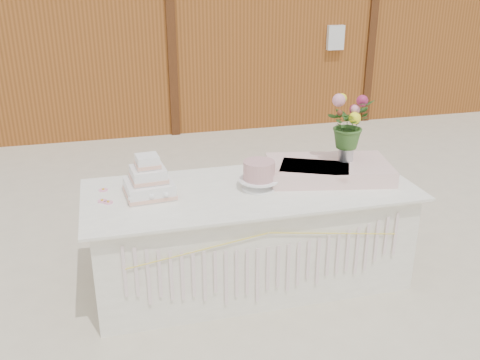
# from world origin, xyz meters

# --- Properties ---
(ground) EXTENTS (80.00, 80.00, 0.00)m
(ground) POSITION_xyz_m (0.00, 0.00, 0.00)
(ground) COLOR beige
(ground) RESTS_ON ground
(barn) EXTENTS (12.60, 4.60, 3.30)m
(barn) POSITION_xyz_m (-0.01, 5.99, 1.68)
(barn) COLOR brown
(barn) RESTS_ON ground
(cake_table) EXTENTS (2.40, 1.00, 0.77)m
(cake_table) POSITION_xyz_m (0.00, -0.00, 0.39)
(cake_table) COLOR white
(cake_table) RESTS_ON ground
(wedding_cake) EXTENTS (0.36, 0.36, 0.30)m
(wedding_cake) POSITION_xyz_m (-0.72, 0.06, 0.87)
(wedding_cake) COLOR white
(wedding_cake) RESTS_ON cake_table
(pink_cake_stand) EXTENTS (0.29, 0.29, 0.21)m
(pink_cake_stand) POSITION_xyz_m (0.06, -0.01, 0.89)
(pink_cake_stand) COLOR white
(pink_cake_stand) RESTS_ON cake_table
(satin_runner) EXTENTS (1.00, 0.70, 0.12)m
(satin_runner) POSITION_xyz_m (0.64, 0.07, 0.83)
(satin_runner) COLOR beige
(satin_runner) RESTS_ON cake_table
(flower_vase) EXTENTS (0.11, 0.11, 0.15)m
(flower_vase) POSITION_xyz_m (0.79, 0.09, 0.96)
(flower_vase) COLOR silver
(flower_vase) RESTS_ON satin_runner
(bouquet) EXTENTS (0.43, 0.41, 0.37)m
(bouquet) POSITION_xyz_m (0.79, 0.09, 1.22)
(bouquet) COLOR #386428
(bouquet) RESTS_ON flower_vase
(loose_flowers) EXTENTS (0.19, 0.33, 0.02)m
(loose_flowers) POSITION_xyz_m (-1.03, 0.12, 0.78)
(loose_flowers) COLOR pink
(loose_flowers) RESTS_ON cake_table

